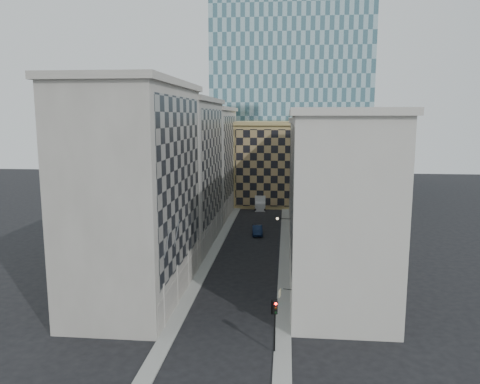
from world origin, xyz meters
The scene contains 16 objects.
ground centered at (0.00, 0.00, 0.00)m, with size 260.00×260.00×0.00m, color black.
sidewalk_west centered at (-5.25, 30.00, 0.07)m, with size 1.50×100.00×0.15m, color gray.
sidewalk_east centered at (5.25, 30.00, 0.07)m, with size 1.50×100.00×0.15m, color gray.
bldg_left_a centered at (-10.88, 11.00, 11.82)m, with size 10.80×22.80×23.70m.
bldg_left_b centered at (-10.88, 33.00, 11.32)m, with size 10.80×22.80×22.70m.
bldg_left_c centered at (-10.88, 55.00, 10.83)m, with size 10.80×22.80×21.70m.
bldg_right_a centered at (10.88, 15.00, 10.32)m, with size 10.80×26.80×20.70m.
bldg_right_b centered at (10.89, 42.00, 9.85)m, with size 10.80×28.80×19.70m.
tan_block centered at (2.00, 67.90, 9.44)m, with size 16.80×14.80×18.80m.
church_tower centered at (0.00, 82.00, 26.95)m, with size 7.20×7.20×51.50m.
flagpoles_left centered at (-5.90, 6.00, 8.00)m, with size 0.10×6.33×2.33m.
bracket_lamp centered at (4.38, 24.00, 6.20)m, with size 1.98×0.36×0.36m.
traffic_light centered at (4.55, -0.98, 3.44)m, with size 0.57×0.57×4.59m.
box_truck centered at (-0.23, 61.36, 1.34)m, with size 2.53×5.69×3.07m.
dark_car centered at (0.57, 38.97, 0.79)m, with size 1.68×4.81×1.58m, color #0F1D39.
shop_sign centered at (4.96, 3.00, 3.84)m, with size 1.21×0.70×0.78m.
Camera 1 is at (5.33, -38.27, 19.97)m, focal length 35.00 mm.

